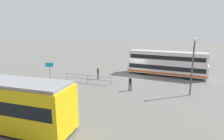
% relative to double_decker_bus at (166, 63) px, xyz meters
% --- Properties ---
extents(ground_plane, '(160.00, 160.00, 0.00)m').
position_rel_double_decker_bus_xyz_m(ground_plane, '(4.45, 1.11, -1.90)').
color(ground_plane, slate).
extents(double_decker_bus, '(11.80, 4.75, 3.70)m').
position_rel_double_decker_bus_xyz_m(double_decker_bus, '(0.00, 0.00, 0.00)').
color(double_decker_bus, silver).
rests_on(double_decker_bus, ground).
extents(pedestrian_near_railing, '(0.33, 0.36, 1.78)m').
position_rel_double_decker_bus_xyz_m(pedestrian_near_railing, '(9.42, 4.42, -0.87)').
color(pedestrian_near_railing, '#33384C').
rests_on(pedestrian_near_railing, ground).
extents(pedestrian_crossing, '(0.36, 0.33, 1.64)m').
position_rel_double_decker_bus_xyz_m(pedestrian_crossing, '(4.27, 8.36, -0.96)').
color(pedestrian_crossing, '#33384C').
rests_on(pedestrian_crossing, ground).
extents(pedestrian_railing, '(6.51, 0.75, 1.08)m').
position_rel_double_decker_bus_xyz_m(pedestrian_railing, '(10.18, 6.55, -1.17)').
color(pedestrian_railing, gray).
rests_on(pedestrian_railing, ground).
extents(info_sign, '(1.13, 0.24, 2.47)m').
position_rel_double_decker_bus_xyz_m(info_sign, '(16.10, 5.95, -0.18)').
color(info_sign, slate).
rests_on(info_sign, ground).
extents(street_lamp, '(0.36, 0.36, 6.13)m').
position_rel_double_decker_bus_xyz_m(street_lamp, '(-2.24, 8.35, 1.73)').
color(street_lamp, '#4C4C51').
rests_on(street_lamp, ground).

